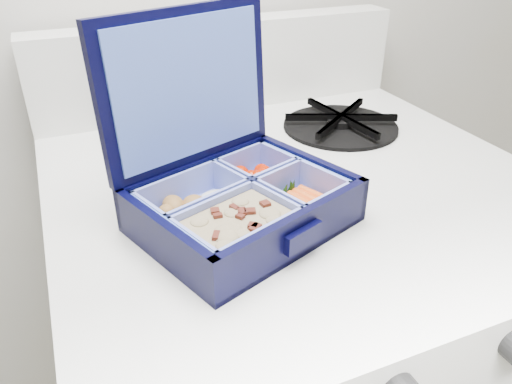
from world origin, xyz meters
name	(u,v)px	position (x,y,z in m)	size (l,w,h in m)	color
bento_box	(243,205)	(0.13, 1.57, 0.98)	(0.22, 0.17, 0.05)	black
burner_grate	(341,120)	(0.38, 1.77, 0.97)	(0.18, 0.18, 0.03)	black
burner_grate_rear	(160,128)	(0.11, 1.86, 0.97)	(0.18, 0.18, 0.02)	black
fork	(202,165)	(0.14, 1.73, 0.96)	(0.03, 0.19, 0.01)	silver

